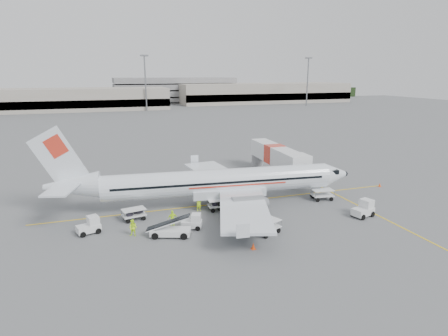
{
  "coord_description": "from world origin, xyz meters",
  "views": [
    {
      "loc": [
        -14.04,
        -40.06,
        15.03
      ],
      "look_at": [
        0.0,
        2.0,
        3.8
      ],
      "focal_mm": 30.0,
      "sensor_mm": 36.0,
      "label": 1
    }
  ],
  "objects_px": {
    "tug_fore": "(363,208)",
    "tug_mid": "(192,221)",
    "aircraft": "(220,165)",
    "jet_bridge": "(274,160)",
    "belt_loader": "(170,223)",
    "tug_aft": "(88,225)"
  },
  "relations": [
    {
      "from": "tug_fore",
      "to": "tug_mid",
      "type": "bearing_deg",
      "value": 156.25
    },
    {
      "from": "aircraft",
      "to": "tug_fore",
      "type": "height_order",
      "value": "aircraft"
    },
    {
      "from": "tug_fore",
      "to": "tug_mid",
      "type": "height_order",
      "value": "tug_fore"
    },
    {
      "from": "tug_fore",
      "to": "aircraft",
      "type": "bearing_deg",
      "value": 132.67
    },
    {
      "from": "jet_bridge",
      "to": "belt_loader",
      "type": "bearing_deg",
      "value": -137.35
    },
    {
      "from": "tug_fore",
      "to": "tug_mid",
      "type": "xyz_separation_m",
      "value": [
        -18.29,
        2.71,
        -0.15
      ]
    },
    {
      "from": "jet_bridge",
      "to": "tug_aft",
      "type": "bearing_deg",
      "value": -151.47
    },
    {
      "from": "aircraft",
      "to": "tug_fore",
      "type": "relative_size",
      "value": 14.73
    },
    {
      "from": "jet_bridge",
      "to": "tug_mid",
      "type": "xyz_separation_m",
      "value": [
        -16.7,
        -15.75,
        -1.54
      ]
    },
    {
      "from": "jet_bridge",
      "to": "tug_fore",
      "type": "height_order",
      "value": "jet_bridge"
    },
    {
      "from": "aircraft",
      "to": "tug_fore",
      "type": "bearing_deg",
      "value": -26.37
    },
    {
      "from": "tug_fore",
      "to": "tug_aft",
      "type": "bearing_deg",
      "value": 155.12
    },
    {
      "from": "tug_fore",
      "to": "tug_mid",
      "type": "relative_size",
      "value": 1.2
    },
    {
      "from": "jet_bridge",
      "to": "tug_aft",
      "type": "xyz_separation_m",
      "value": [
        -26.42,
        -13.74,
        -1.48
      ]
    },
    {
      "from": "belt_loader",
      "to": "tug_mid",
      "type": "xyz_separation_m",
      "value": [
        2.33,
        1.14,
        -0.58
      ]
    },
    {
      "from": "jet_bridge",
      "to": "tug_mid",
      "type": "relative_size",
      "value": 8.87
    },
    {
      "from": "belt_loader",
      "to": "tug_aft",
      "type": "xyz_separation_m",
      "value": [
        -7.4,
        3.15,
        -0.52
      ]
    },
    {
      "from": "aircraft",
      "to": "jet_bridge",
      "type": "relative_size",
      "value": 1.99
    },
    {
      "from": "jet_bridge",
      "to": "belt_loader",
      "type": "height_order",
      "value": "jet_bridge"
    },
    {
      "from": "aircraft",
      "to": "jet_bridge",
      "type": "distance_m",
      "value": 15.76
    },
    {
      "from": "tug_mid",
      "to": "tug_aft",
      "type": "height_order",
      "value": "tug_aft"
    },
    {
      "from": "belt_loader",
      "to": "tug_aft",
      "type": "relative_size",
      "value": 2.31
    }
  ]
}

